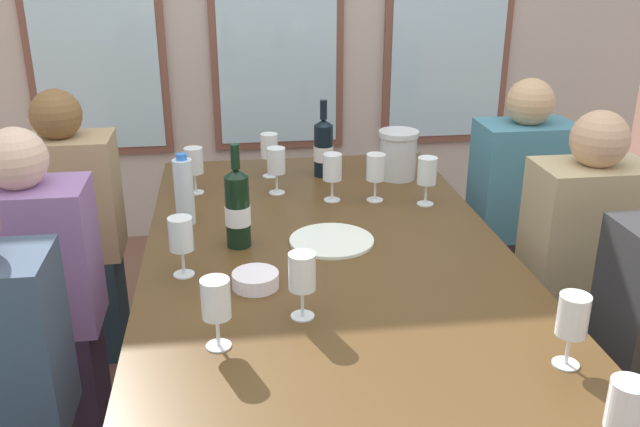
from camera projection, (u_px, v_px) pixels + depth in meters
dining_table at (333, 286)px, 2.04m from camera, size 1.10×2.12×0.74m
white_plate_0 at (332, 241)px, 2.16m from camera, size 0.26×0.26×0.01m
metal_pitcher at (398, 154)px, 2.71m from camera, size 0.16×0.16×0.19m
wine_bottle_0 at (237, 208)px, 2.10m from camera, size 0.08×0.08×0.32m
wine_bottle_1 at (323, 148)px, 2.72m from camera, size 0.08×0.08×0.30m
tasting_bowl_0 at (255, 280)px, 1.88m from camera, size 0.13×0.13×0.04m
water_bottle at (184, 191)px, 2.27m from camera, size 0.06×0.06×0.24m
wine_glass_0 at (626, 408)px, 1.21m from camera, size 0.07×0.07×0.17m
wine_glass_1 at (427, 172)px, 2.42m from camera, size 0.07×0.07×0.17m
wine_glass_2 at (181, 235)px, 1.91m from camera, size 0.07×0.07×0.17m
wine_glass_3 at (276, 162)px, 2.53m from camera, size 0.07×0.07×0.17m
wine_glass_4 at (269, 147)px, 2.71m from camera, size 0.07×0.07×0.17m
wine_glass_5 at (573, 319)px, 1.50m from camera, size 0.07×0.07×0.17m
wine_glass_6 at (216, 302)px, 1.57m from camera, size 0.07×0.07×0.17m
wine_glass_7 at (302, 275)px, 1.70m from camera, size 0.07×0.07×0.17m
wine_glass_8 at (376, 170)px, 2.46m from camera, size 0.07×0.07×0.17m
wine_glass_9 at (332, 168)px, 2.46m from camera, size 0.07×0.07×0.17m
wine_glass_10 at (194, 163)px, 2.54m from camera, size 0.07×0.07×0.17m
seated_person_2 at (40, 304)px, 2.23m from camera, size 0.38×0.24×1.11m
seated_person_3 at (579, 274)px, 2.43m from camera, size 0.38×0.24×1.11m
seated_person_6 at (73, 236)px, 2.74m from camera, size 0.38×0.24×1.11m
seated_person_7 at (517, 216)px, 2.93m from camera, size 0.38×0.24×1.11m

